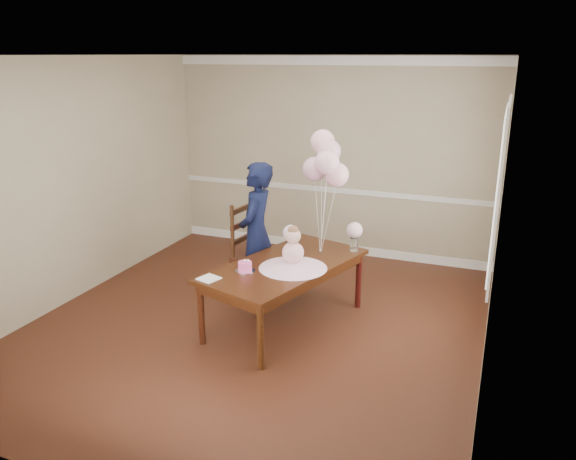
{
  "coord_description": "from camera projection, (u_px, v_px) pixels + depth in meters",
  "views": [
    {
      "loc": [
        2.25,
        -4.82,
        2.71
      ],
      "look_at": [
        0.32,
        0.09,
        1.05
      ],
      "focal_mm": 35.0,
      "sensor_mm": 36.0,
      "label": 1
    }
  ],
  "objects": [
    {
      "name": "balloon_ribbon_d",
      "position": [
        321.0,
        204.0,
        5.92
      ],
      "size": [
        0.05,
        0.11,
        1.02
      ],
      "primitive_type": "cylinder",
      "rotation": [
        -0.09,
        -0.07,
        -0.29
      ],
      "color": "white",
      "rests_on": "balloon_weight"
    },
    {
      "name": "baby_skirt",
      "position": [
        293.0,
        264.0,
        5.57
      ],
      "size": [
        0.85,
        0.85,
        0.09
      ],
      "primitive_type": "cone",
      "rotation": [
        0.0,
        0.0,
        -0.29
      ],
      "color": "#F5B4D6",
      "rests_on": "dining_table_top"
    },
    {
      "name": "chair_slat_low",
      "position": [
        242.0,
        239.0,
        6.44
      ],
      "size": [
        0.09,
        0.44,
        0.06
      ],
      "primitive_type": "cube",
      "rotation": [
        0.0,
        0.0,
        -0.12
      ],
      "color": "#3B1C10",
      "rests_on": "dining_chair_seat"
    },
    {
      "name": "chair_back_post_l",
      "position": [
        232.0,
        232.0,
        6.23
      ],
      "size": [
        0.05,
        0.05,
        0.62
      ],
      "primitive_type": "cylinder",
      "rotation": [
        0.0,
        0.0,
        -0.12
      ],
      "color": "#341C0E",
      "rests_on": "dining_chair_seat"
    },
    {
      "name": "table_apron",
      "position": [
        285.0,
        272.0,
        5.72
      ],
      "size": [
        1.27,
        1.87,
        0.09
      ],
      "primitive_type": "cube",
      "rotation": [
        0.0,
        0.0,
        -0.29
      ],
      "color": "black",
      "rests_on": "table_leg_fl"
    },
    {
      "name": "wall_back",
      "position": [
        330.0,
        158.0,
        7.69
      ],
      "size": [
        4.5,
        0.02,
        2.7
      ],
      "primitive_type": "cube",
      "color": "gray",
      "rests_on": "floor"
    },
    {
      "name": "baby_torso",
      "position": [
        293.0,
        253.0,
        5.53
      ],
      "size": [
        0.22,
        0.22,
        0.22
      ],
      "primitive_type": "sphere",
      "color": "#FEA0D2",
      "rests_on": "baby_skirt"
    },
    {
      "name": "balloon_d",
      "position": [
        323.0,
        142.0,
        5.79
      ],
      "size": [
        0.25,
        0.25,
        0.25
      ],
      "primitive_type": "sphere",
      "color": "#FFB4C1",
      "rests_on": "balloon_ribbon_d"
    },
    {
      "name": "cake_flower_b",
      "position": [
        248.0,
        261.0,
        5.46
      ],
      "size": [
        0.03,
        0.03,
        0.03
      ],
      "primitive_type": "sphere",
      "color": "white",
      "rests_on": "birthday_cake"
    },
    {
      "name": "rose_vase_near",
      "position": [
        291.0,
        247.0,
        5.96
      ],
      "size": [
        0.11,
        0.11,
        0.14
      ],
      "primitive_type": "cylinder",
      "rotation": [
        0.0,
        0.0,
        -0.29
      ],
      "color": "silver",
      "rests_on": "dining_table_top"
    },
    {
      "name": "chair_slat_top",
      "position": [
        242.0,
        209.0,
        6.33
      ],
      "size": [
        0.09,
        0.44,
        0.06
      ],
      "primitive_type": "cube",
      "rotation": [
        0.0,
        0.0,
        -0.12
      ],
      "color": "#391E0F",
      "rests_on": "dining_chair_seat"
    },
    {
      "name": "balloon_weight",
      "position": [
        320.0,
        252.0,
        6.01
      ],
      "size": [
        0.04,
        0.04,
        0.02
      ],
      "primitive_type": "cylinder",
      "rotation": [
        0.0,
        0.0,
        -0.29
      ],
      "color": "silver",
      "rests_on": "dining_table_top"
    },
    {
      "name": "wall_front",
      "position": [
        74.0,
        299.0,
        3.25
      ],
      "size": [
        4.5,
        0.02,
        2.7
      ],
      "primitive_type": "cube",
      "color": "gray",
      "rests_on": "floor"
    },
    {
      "name": "balloon_b",
      "position": [
        327.0,
        163.0,
        5.63
      ],
      "size": [
        0.25,
        0.25,
        0.25
      ],
      "primitive_type": "sphere",
      "color": "#FFB4D1",
      "rests_on": "balloon_ribbon_b"
    },
    {
      "name": "chair_leg_fr",
      "position": [
        265.0,
        288.0,
        6.21
      ],
      "size": [
        0.05,
        0.05,
        0.47
      ],
      "primitive_type": "cylinder",
      "rotation": [
        0.0,
        0.0,
        -0.12
      ],
      "color": "#39140F",
      "rests_on": "floor"
    },
    {
      "name": "table_leg_bl",
      "position": [
        304.0,
        265.0,
        6.65
      ],
      "size": [
        0.08,
        0.08,
        0.63
      ],
      "primitive_type": "cylinder",
      "rotation": [
        0.0,
        0.0,
        -0.29
      ],
      "color": "black",
      "rests_on": "floor"
    },
    {
      "name": "table_leg_fl",
      "position": [
        201.0,
        314.0,
        5.41
      ],
      "size": [
        0.08,
        0.08,
        0.63
      ],
      "primitive_type": "cylinder",
      "rotation": [
        0.0,
        0.0,
        -0.29
      ],
      "color": "black",
      "rests_on": "floor"
    },
    {
      "name": "cake_platter",
      "position": [
        245.0,
        271.0,
        5.5
      ],
      "size": [
        0.25,
        0.25,
        0.01
      ],
      "primitive_type": "cylinder",
      "rotation": [
        0.0,
        0.0,
        -0.29
      ],
      "color": "silver",
      "rests_on": "dining_table_top"
    },
    {
      "name": "balloon_ribbon_a",
      "position": [
        318.0,
        217.0,
        5.93
      ],
      "size": [
        0.08,
        0.03,
        0.75
      ],
      "primitive_type": "cylinder",
      "rotation": [
        0.0,
        -0.1,
        -0.29
      ],
      "color": "white",
      "rests_on": "balloon_weight"
    },
    {
      "name": "floor",
      "position": [
        256.0,
        325.0,
        5.88
      ],
      "size": [
        4.5,
        5.0,
        0.0
      ],
      "primitive_type": "cube",
      "color": "black",
      "rests_on": "ground"
    },
    {
      "name": "birthday_cake",
      "position": [
        245.0,
        266.0,
        5.48
      ],
      "size": [
        0.17,
        0.17,
        0.09
      ],
      "primitive_type": "cylinder",
      "rotation": [
        0.0,
        0.0,
        -0.29
      ],
      "color": "#FF50A8",
      "rests_on": "cake_platter"
    },
    {
      "name": "chair_leg_br",
      "position": [
        283.0,
        276.0,
        6.54
      ],
      "size": [
        0.05,
        0.05,
        0.47
      ],
      "primitive_type": "cylinder",
      "rotation": [
        0.0,
        0.0,
        -0.12
      ],
      "color": "#35130E",
      "rests_on": "floor"
    },
    {
      "name": "wall_right",
      "position": [
        498.0,
        224.0,
        4.69
      ],
      "size": [
        0.02,
        5.0,
        2.7
      ],
      "primitive_type": "cube",
      "color": "gray",
      "rests_on": "floor"
    },
    {
      "name": "window_frame",
      "position": [
        500.0,
        188.0,
        5.08
      ],
      "size": [
        0.02,
        1.66,
        1.56
      ],
      "primitive_type": "cube",
      "color": "white",
      "rests_on": "wall_right"
    },
    {
      "name": "napkin",
      "position": [
        209.0,
        279.0,
        5.31
      ],
      "size": [
        0.22,
        0.22,
        0.01
      ],
      "primitive_type": "cube",
      "rotation": [
        0.0,
        0.0,
        -0.29
      ],
      "color": "white",
      "rests_on": "dining_table_top"
    },
    {
      "name": "chair_leg_bl",
      "position": [
        254.0,
        270.0,
        6.73
      ],
      "size": [
        0.05,
        0.05,
        0.47
      ],
      "primitive_type": "cylinder",
      "rotation": [
        0.0,
        0.0,
        -0.12
      ],
      "color": "#3C2210",
      "rests_on": "floor"
    },
    {
      "name": "table_leg_br",
      "position": [
        358.0,
        281.0,
        6.2
      ],
      "size": [
        0.08,
        0.08,
        0.63
      ],
      "primitive_type": "cylinder",
      "rotation": [
        0.0,
        0.0,
        -0.29
      ],
      "color": "black",
      "rests_on": "floor"
    },
    {
      "name": "chair_slat_mid",
      "position": [
        242.0,
        224.0,
        6.38
      ],
      "size": [
        0.09,
        0.44,
        0.06
      ],
      "primitive_type": "cube",
      "rotation": [
        0.0,
        0.0,
        -0.12
      ],
      "color": "#38180F",
      "rests_on": "dining_chair_seat"
    },
    {
      "name": "balloon_ribbon_b",
      "position": [
        323.0,
        215.0,
        5.84
      ],
      "size": [
        0.08,
        0.07,
        0.84
      ],
      "primitive_type": "cylinder",
      "rotation": [
        0.05,
        0.1,
        -0.29
      ],
      "color": "white",
      "rests_on": "balloon_weight"
    },
    {
      "name": "chair_back_post_r",
      "position": [
        251.0,
        223.0,
        6.56
      ],
      "size": [
        0.05,
        0.05,
        0.62
      ],
      "primitive_type": "cylinder",
      "rotation": [
        0.0,
        0.0,
        -0.12
      ],
      "color": "#38160F",
      "rests_on": "dining_chair_seat"
    },
    {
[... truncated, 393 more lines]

